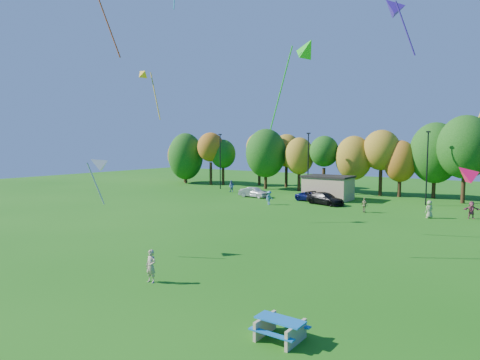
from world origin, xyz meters
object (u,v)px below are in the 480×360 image
Objects in this scene: car_b at (253,192)px; car_d at (325,199)px; car_c at (312,197)px; kite_flyer at (151,266)px; car_a at (255,192)px; picnic_table at (280,328)px.

car_d reaches higher than car_b.
car_b reaches higher than car_c.
kite_flyer is at bearing -156.14° from car_d.
car_d is at bearing -117.90° from car_c.
kite_flyer is at bearing -148.15° from car_a.
kite_flyer reaches higher than picnic_table.
car_c is at bearing -77.08° from car_a.
picnic_table is at bearing -13.96° from kite_flyer.
car_a is at bearing 102.10° from car_c.
car_d reaches higher than picnic_table.
car_b is (-15.75, 34.07, -0.26)m from kite_flyer.
car_b is at bearing 101.55° from car_d.
car_a is at bearing -98.51° from car_b.
car_d is (-13.68, 35.00, 0.26)m from picnic_table.
kite_flyer is at bearing -162.11° from car_c.
car_c is at bearing 71.85° from car_d.
car_d reaches higher than car_c.
car_c is 3.16m from car_d.
picnic_table is 43.79m from car_b.
car_b is 0.78× the size of car_d.
kite_flyer is 0.35× the size of car_d.
picnic_table is 9.47m from kite_flyer.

